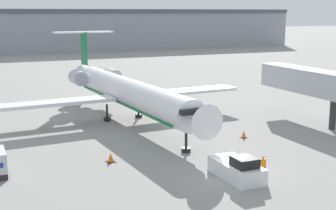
{
  "coord_description": "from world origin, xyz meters",
  "views": [
    {
      "loc": [
        -17.14,
        -27.56,
        11.87
      ],
      "look_at": [
        0.0,
        11.77,
        3.34
      ],
      "focal_mm": 50.0,
      "sensor_mm": 36.0,
      "label": 1
    }
  ],
  "objects_px": {
    "worker_near_tug": "(263,166)",
    "traffic_cone_right": "(244,134)",
    "airplane_main": "(126,91)",
    "traffic_cone_left": "(111,158)",
    "jet_bridge": "(314,82)",
    "pushback_tug": "(237,169)"
  },
  "relations": [
    {
      "from": "worker_near_tug",
      "to": "traffic_cone_right",
      "type": "bearing_deg",
      "value": 64.28
    },
    {
      "from": "airplane_main",
      "to": "traffic_cone_left",
      "type": "distance_m",
      "value": 14.9
    },
    {
      "from": "worker_near_tug",
      "to": "traffic_cone_left",
      "type": "distance_m",
      "value": 12.11
    },
    {
      "from": "traffic_cone_right",
      "to": "jet_bridge",
      "type": "bearing_deg",
      "value": 13.09
    },
    {
      "from": "pushback_tug",
      "to": "traffic_cone_left",
      "type": "bearing_deg",
      "value": 135.19
    },
    {
      "from": "pushback_tug",
      "to": "traffic_cone_left",
      "type": "distance_m",
      "value": 10.35
    },
    {
      "from": "jet_bridge",
      "to": "traffic_cone_left",
      "type": "bearing_deg",
      "value": -169.62
    },
    {
      "from": "airplane_main",
      "to": "worker_near_tug",
      "type": "height_order",
      "value": "airplane_main"
    },
    {
      "from": "worker_near_tug",
      "to": "traffic_cone_right",
      "type": "relative_size",
      "value": 2.31
    },
    {
      "from": "worker_near_tug",
      "to": "traffic_cone_left",
      "type": "height_order",
      "value": "worker_near_tug"
    },
    {
      "from": "pushback_tug",
      "to": "traffic_cone_right",
      "type": "bearing_deg",
      "value": 54.85
    },
    {
      "from": "pushback_tug",
      "to": "traffic_cone_right",
      "type": "distance_m",
      "value": 11.42
    },
    {
      "from": "airplane_main",
      "to": "pushback_tug",
      "type": "bearing_deg",
      "value": -85.74
    },
    {
      "from": "traffic_cone_right",
      "to": "airplane_main",
      "type": "bearing_deg",
      "value": 125.54
    },
    {
      "from": "jet_bridge",
      "to": "airplane_main",
      "type": "bearing_deg",
      "value": 153.88
    },
    {
      "from": "pushback_tug",
      "to": "worker_near_tug",
      "type": "relative_size",
      "value": 2.83
    },
    {
      "from": "pushback_tug",
      "to": "worker_near_tug",
      "type": "xyz_separation_m",
      "value": [
        1.72,
        -0.73,
        0.18
      ]
    },
    {
      "from": "airplane_main",
      "to": "traffic_cone_left",
      "type": "height_order",
      "value": "airplane_main"
    },
    {
      "from": "traffic_cone_right",
      "to": "pushback_tug",
      "type": "bearing_deg",
      "value": -125.15
    },
    {
      "from": "airplane_main",
      "to": "jet_bridge",
      "type": "relative_size",
      "value": 2.18
    },
    {
      "from": "airplane_main",
      "to": "jet_bridge",
      "type": "xyz_separation_m",
      "value": [
        18.31,
        -8.98,
        1.11
      ]
    },
    {
      "from": "pushback_tug",
      "to": "traffic_cone_right",
      "type": "height_order",
      "value": "pushback_tug"
    }
  ]
}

